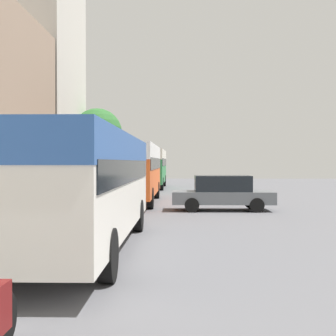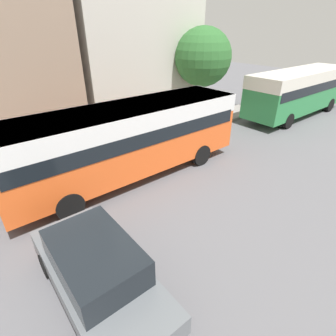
{
  "view_description": "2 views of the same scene",
  "coord_description": "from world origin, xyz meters",
  "px_view_note": "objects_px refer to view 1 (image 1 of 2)",
  "views": [
    {
      "loc": [
        0.52,
        -1.7,
        2.21
      ],
      "look_at": [
        -0.11,
        23.69,
        1.87
      ],
      "focal_mm": 50.0,
      "sensor_mm": 36.0,
      "label": 1
    },
    {
      "loc": [
        6.87,
        18.16,
        5.9
      ],
      "look_at": [
        0.26,
        23.53,
        1.25
      ],
      "focal_mm": 28.0,
      "sensor_mm": 36.0,
      "label": 2
    }
  ],
  "objects_px": {
    "bus_lead": "(80,175)",
    "pedestrian_near_curb": "(104,176)",
    "car_crossing": "(223,192)",
    "bus_third_in_line": "(149,164)",
    "bus_following": "(132,166)"
  },
  "relations": [
    {
      "from": "bus_lead",
      "to": "car_crossing",
      "type": "distance_m",
      "value": 10.66
    },
    {
      "from": "car_crossing",
      "to": "bus_lead",
      "type": "bearing_deg",
      "value": 155.15
    },
    {
      "from": "car_crossing",
      "to": "pedestrian_near_curb",
      "type": "relative_size",
      "value": 2.59
    },
    {
      "from": "bus_following",
      "to": "pedestrian_near_curb",
      "type": "xyz_separation_m",
      "value": [
        -3.66,
        13.2,
        -0.96
      ]
    },
    {
      "from": "bus_lead",
      "to": "pedestrian_near_curb",
      "type": "relative_size",
      "value": 5.81
    },
    {
      "from": "car_crossing",
      "to": "pedestrian_near_curb",
      "type": "bearing_deg",
      "value": 25.76
    },
    {
      "from": "bus_third_in_line",
      "to": "bus_lead",
      "type": "bearing_deg",
      "value": -89.9
    },
    {
      "from": "bus_lead",
      "to": "car_crossing",
      "type": "height_order",
      "value": "bus_lead"
    },
    {
      "from": "bus_lead",
      "to": "bus_third_in_line",
      "type": "relative_size",
      "value": 1.03
    },
    {
      "from": "bus_third_in_line",
      "to": "car_crossing",
      "type": "relative_size",
      "value": 2.18
    },
    {
      "from": "bus_third_in_line",
      "to": "pedestrian_near_curb",
      "type": "xyz_separation_m",
      "value": [
        -3.65,
        -1.0,
        -1.02
      ]
    },
    {
      "from": "bus_third_in_line",
      "to": "car_crossing",
      "type": "bearing_deg",
      "value": -75.88
    },
    {
      "from": "bus_following",
      "to": "car_crossing",
      "type": "bearing_deg",
      "value": -39.5
    },
    {
      "from": "bus_following",
      "to": "car_crossing",
      "type": "height_order",
      "value": "bus_following"
    },
    {
      "from": "bus_lead",
      "to": "bus_following",
      "type": "height_order",
      "value": "bus_following"
    }
  ]
}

